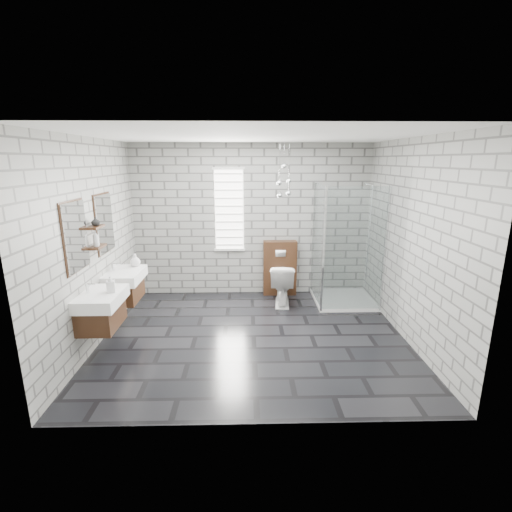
{
  "coord_description": "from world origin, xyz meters",
  "views": [
    {
      "loc": [
        -0.08,
        -4.78,
        2.42
      ],
      "look_at": [
        0.04,
        0.35,
        1.08
      ],
      "focal_mm": 26.0,
      "sensor_mm": 36.0,
      "label": 1
    }
  ],
  "objects_px": {
    "cistern_panel": "(280,268)",
    "toilet": "(282,284)",
    "vanity_right": "(122,277)",
    "shower_enclosure": "(341,276)",
    "vanity_left": "(98,300)"
  },
  "relations": [
    {
      "from": "vanity_right",
      "to": "shower_enclosure",
      "type": "distance_m",
      "value": 3.5
    },
    {
      "from": "cistern_panel",
      "to": "shower_enclosure",
      "type": "bearing_deg",
      "value": -27.55
    },
    {
      "from": "cistern_panel",
      "to": "shower_enclosure",
      "type": "height_order",
      "value": "shower_enclosure"
    },
    {
      "from": "toilet",
      "to": "vanity_right",
      "type": "bearing_deg",
      "value": 23.77
    },
    {
      "from": "vanity_left",
      "to": "toilet",
      "type": "distance_m",
      "value": 2.99
    },
    {
      "from": "shower_enclosure",
      "to": "cistern_panel",
      "type": "bearing_deg",
      "value": 152.45
    },
    {
      "from": "vanity_left",
      "to": "cistern_panel",
      "type": "height_order",
      "value": "vanity_left"
    },
    {
      "from": "vanity_right",
      "to": "toilet",
      "type": "distance_m",
      "value": 2.58
    },
    {
      "from": "vanity_left",
      "to": "vanity_right",
      "type": "relative_size",
      "value": 1.0
    },
    {
      "from": "cistern_panel",
      "to": "toilet",
      "type": "bearing_deg",
      "value": -90.0
    },
    {
      "from": "vanity_right",
      "to": "toilet",
      "type": "relative_size",
      "value": 2.2
    },
    {
      "from": "cistern_panel",
      "to": "toilet",
      "type": "height_order",
      "value": "cistern_panel"
    },
    {
      "from": "shower_enclosure",
      "to": "toilet",
      "type": "bearing_deg",
      "value": 177.79
    },
    {
      "from": "cistern_panel",
      "to": "vanity_right",
      "type": "bearing_deg",
      "value": -151.88
    },
    {
      "from": "vanity_right",
      "to": "shower_enclosure",
      "type": "relative_size",
      "value": 0.77
    }
  ]
}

